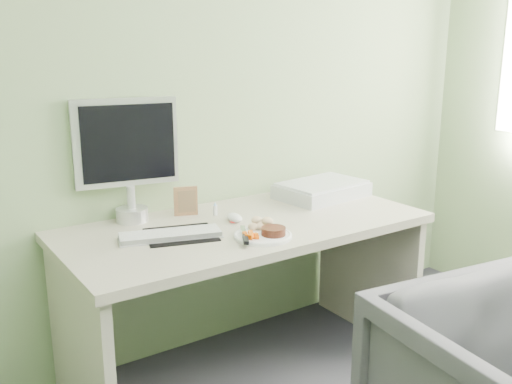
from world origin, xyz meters
TOP-DOWN VIEW (x-y plane):
  - wall_back at (0.00, 2.00)m, footprint 3.50×0.00m
  - desk at (0.00, 1.62)m, footprint 1.60×0.75m
  - plate at (-0.05, 1.42)m, footprint 0.24×0.24m
  - steak at (-0.02, 1.39)m, footprint 0.13×0.13m
  - potato_pile at (-0.02, 1.48)m, footprint 0.13×0.11m
  - carrot_heap at (-0.12, 1.40)m, footprint 0.07×0.06m
  - steak_knife at (-0.15, 1.40)m, footprint 0.13×0.21m
  - mousepad at (-0.31, 1.63)m, footprint 0.34×0.31m
  - keyboard at (-0.36, 1.62)m, footprint 0.42×0.23m
  - computer_mouse at (-0.03, 1.66)m, footprint 0.07×0.11m
  - photo_frame at (-0.17, 1.87)m, footprint 0.11×0.05m
  - eyedrop_bottle at (-0.05, 1.79)m, footprint 0.02×0.02m
  - scanner at (0.56, 1.77)m, footprint 0.47×0.34m
  - monitor at (-0.40, 1.94)m, footprint 0.45×0.15m

SIDE VIEW (x-z plane):
  - desk at x=0.00m, z-range 0.18..0.91m
  - mousepad at x=-0.31m, z-range 0.73..0.73m
  - plate at x=-0.05m, z-range 0.73..0.74m
  - keyboard at x=-0.36m, z-range 0.74..0.75m
  - computer_mouse at x=-0.03m, z-range 0.73..0.77m
  - steak_knife at x=-0.15m, z-range 0.75..0.76m
  - eyedrop_bottle at x=-0.05m, z-range 0.73..0.79m
  - steak at x=-0.02m, z-range 0.74..0.77m
  - carrot_heap at x=-0.12m, z-range 0.74..0.78m
  - scanner at x=0.56m, z-range 0.73..0.80m
  - potato_pile at x=-0.02m, z-range 0.74..0.80m
  - photo_frame at x=-0.17m, z-range 0.73..0.86m
  - monitor at x=-0.40m, z-range 0.76..1.30m
  - wall_back at x=0.00m, z-range -0.40..3.10m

